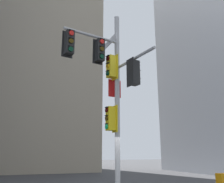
{
  "coord_description": "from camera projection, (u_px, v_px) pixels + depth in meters",
  "views": [
    {
      "loc": [
        -3.82,
        -9.64,
        1.84
      ],
      "look_at": [
        -0.2,
        0.12,
        4.5
      ],
      "focal_mm": 39.05,
      "sensor_mm": 36.0,
      "label": 1
    }
  ],
  "objects": [
    {
      "name": "signal_pole_assembly",
      "position": [
        110.0,
        81.0,
        10.38
      ],
      "size": [
        3.08,
        3.23,
        8.14
      ],
      "color": "#B2B2B5",
      "rests_on": "ground"
    }
  ]
}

